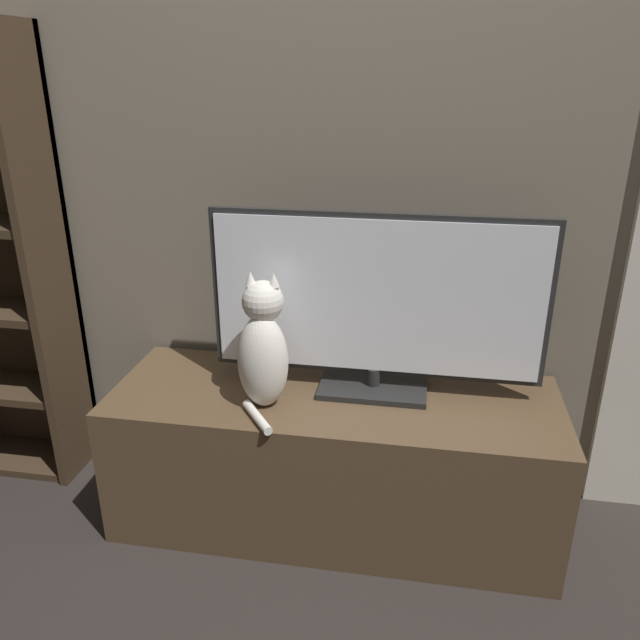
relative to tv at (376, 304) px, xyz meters
The scene contains 4 objects.
wall_back 0.57m from the tv, 116.80° to the left, with size 4.80×0.05×2.60m.
tv_stand 0.57m from the tv, 153.53° to the right, with size 1.48×0.53×0.49m.
tv is the anchor object (origin of this frame).
cat 0.39m from the tv, 155.38° to the right, with size 0.16×0.28×0.44m.
Camera 1 is at (0.26, -0.88, 1.50)m, focal length 35.00 mm.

